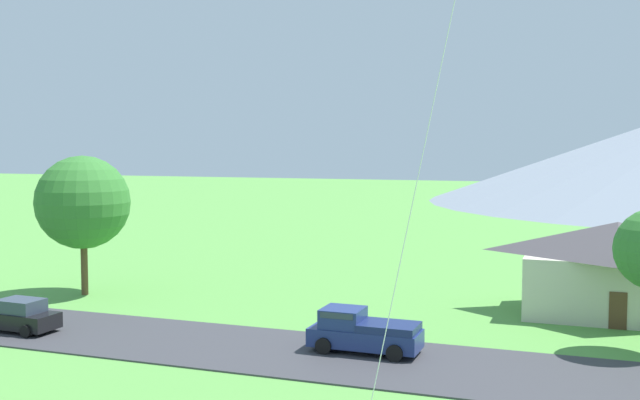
% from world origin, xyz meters
% --- Properties ---
extents(road_strip, '(160.00, 7.53, 0.08)m').
position_xyz_m(road_strip, '(0.00, 27.39, 0.04)').
color(road_strip, '#38383D').
rests_on(road_strip, ground).
extents(house_left_center, '(10.67, 6.68, 5.43)m').
position_xyz_m(house_left_center, '(9.85, 40.58, 2.81)').
color(house_left_center, beige).
rests_on(house_left_center, ground).
extents(tree_center, '(6.05, 6.05, 9.09)m').
position_xyz_m(tree_center, '(-22.57, 35.54, 6.05)').
color(tree_center, brown).
rests_on(tree_center, ground).
extents(parked_car_black_west_end, '(4.28, 2.23, 1.68)m').
position_xyz_m(parked_car_black_west_end, '(-19.50, 26.21, 0.87)').
color(parked_car_black_west_end, black).
rests_on(parked_car_black_west_end, road_strip).
extents(pickup_truck_navy_west_side, '(5.23, 2.38, 1.99)m').
position_xyz_m(pickup_truck_navy_west_side, '(-1.59, 28.55, 1.06)').
color(pickup_truck_navy_west_side, navy).
rests_on(pickup_truck_navy_west_side, road_strip).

